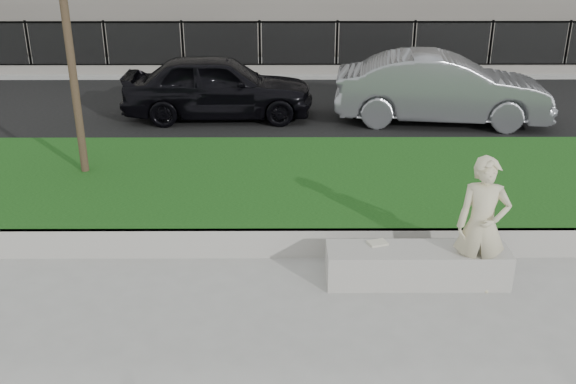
{
  "coord_description": "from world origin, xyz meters",
  "views": [
    {
      "loc": [
        0.12,
        -6.49,
        4.06
      ],
      "look_at": [
        0.15,
        1.2,
        0.87
      ],
      "focal_mm": 40.0,
      "sensor_mm": 36.0,
      "label": 1
    }
  ],
  "objects_px": {
    "car_dark": "(218,86)",
    "stone_bench": "(417,265)",
    "book": "(378,243)",
    "car_silver": "(441,88)",
    "man": "(482,226)"
  },
  "relations": [
    {
      "from": "car_dark",
      "to": "stone_bench",
      "type": "bearing_deg",
      "value": -158.0
    },
    {
      "from": "car_dark",
      "to": "book",
      "type": "bearing_deg",
      "value": -160.9
    },
    {
      "from": "stone_bench",
      "to": "car_dark",
      "type": "bearing_deg",
      "value": 113.19
    },
    {
      "from": "car_dark",
      "to": "car_silver",
      "type": "bearing_deg",
      "value": -95.61
    },
    {
      "from": "car_dark",
      "to": "car_silver",
      "type": "xyz_separation_m",
      "value": [
        4.9,
        -0.38,
        0.04
      ]
    },
    {
      "from": "car_silver",
      "to": "stone_bench",
      "type": "bearing_deg",
      "value": 172.13
    },
    {
      "from": "stone_bench",
      "to": "car_silver",
      "type": "height_order",
      "value": "car_silver"
    },
    {
      "from": "book",
      "to": "car_dark",
      "type": "height_order",
      "value": "car_dark"
    },
    {
      "from": "stone_bench",
      "to": "car_dark",
      "type": "distance_m",
      "value": 7.89
    },
    {
      "from": "stone_bench",
      "to": "man",
      "type": "xyz_separation_m",
      "value": [
        0.69,
        -0.15,
        0.61
      ]
    },
    {
      "from": "man",
      "to": "car_silver",
      "type": "distance_m",
      "value": 7.09
    },
    {
      "from": "stone_bench",
      "to": "car_silver",
      "type": "xyz_separation_m",
      "value": [
        1.8,
        6.85,
        0.57
      ]
    },
    {
      "from": "car_silver",
      "to": "man",
      "type": "bearing_deg",
      "value": 177.81
    },
    {
      "from": "book",
      "to": "car_silver",
      "type": "relative_size",
      "value": 0.05
    },
    {
      "from": "man",
      "to": "book",
      "type": "relative_size",
      "value": 7.36
    }
  ]
}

